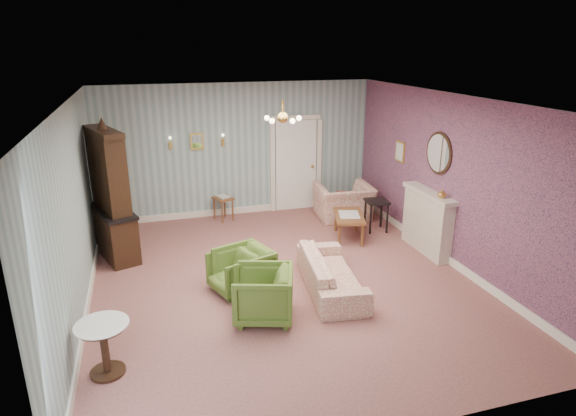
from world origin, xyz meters
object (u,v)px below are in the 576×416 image
object	(u,v)px
olive_chair_b	(244,268)
coffee_table	(349,226)
dresser	(109,191)
fireplace	(427,222)
pedestal_table	(105,349)
olive_chair_a	(263,292)
wingback_chair	(344,196)
sofa_chintz	(331,267)
olive_chair_c	(234,271)
side_table_black	(376,216)

from	to	relation	value
olive_chair_b	coffee_table	world-z (taller)	olive_chair_b
dresser	fireplace	distance (m)	5.74
coffee_table	pedestal_table	distance (m)	5.35
olive_chair_a	wingback_chair	bearing A→B (deg)	160.37
wingback_chair	coffee_table	size ratio (longest dim) A/B	1.19
olive_chair_b	sofa_chintz	xyz separation A→B (m)	(1.32, -0.32, -0.01)
olive_chair_c	sofa_chintz	xyz separation A→B (m)	(1.46, -0.37, 0.04)
olive_chair_c	dresser	xyz separation A→B (m)	(-1.82, 1.98, 0.88)
coffee_table	side_table_black	bearing A→B (deg)	17.98
sofa_chintz	dresser	distance (m)	4.13
fireplace	side_table_black	size ratio (longest dim) A/B	2.13
olive_chair_b	coffee_table	distance (m)	2.87
olive_chair_c	olive_chair_b	bearing A→B (deg)	51.79
sofa_chintz	fireplace	xyz separation A→B (m)	(2.22, 0.90, 0.20)
olive_chair_c	side_table_black	bearing A→B (deg)	98.45
coffee_table	side_table_black	distance (m)	0.75
dresser	pedestal_table	bearing A→B (deg)	-108.71
pedestal_table	dresser	bearing A→B (deg)	90.12
olive_chair_b	olive_chair_a	bearing A→B (deg)	-12.94
olive_chair_a	pedestal_table	distance (m)	2.16
olive_chair_c	coffee_table	size ratio (longest dim) A/B	0.69
olive_chair_c	sofa_chintz	size ratio (longest dim) A/B	0.35
olive_chair_c	dresser	world-z (taller)	dresser
olive_chair_a	olive_chair_b	bearing A→B (deg)	-156.29
fireplace	side_table_black	world-z (taller)	fireplace
dresser	olive_chair_a	bearing A→B (deg)	-73.39
olive_chair_b	sofa_chintz	bearing A→B (deg)	57.21
wingback_chair	coffee_table	distance (m)	1.19
pedestal_table	olive_chair_a	bearing A→B (deg)	17.95
olive_chair_b	sofa_chintz	distance (m)	1.36
wingback_chair	dresser	xyz separation A→B (m)	(-4.74, -0.62, 0.71)
fireplace	olive_chair_c	bearing A→B (deg)	-171.96
side_table_black	olive_chair_c	bearing A→B (deg)	-152.18
olive_chair_b	side_table_black	world-z (taller)	olive_chair_b
olive_chair_a	fireplace	world-z (taller)	fireplace
olive_chair_c	pedestal_table	xyz separation A→B (m)	(-1.82, -1.58, -0.01)
olive_chair_b	pedestal_table	size ratio (longest dim) A/B	1.16
sofa_chintz	wingback_chair	bearing A→B (deg)	-18.64
fireplace	pedestal_table	xyz separation A→B (m)	(-5.50, -2.10, -0.25)
olive_chair_c	side_table_black	world-z (taller)	olive_chair_c
wingback_chair	coffee_table	world-z (taller)	wingback_chair
dresser	pedestal_table	xyz separation A→B (m)	(0.01, -3.56, -0.89)
olive_chair_c	pedestal_table	bearing A→B (deg)	-68.35
fireplace	side_table_black	xyz separation A→B (m)	(-0.42, 1.21, -0.25)
wingback_chair	fireplace	size ratio (longest dim) A/B	0.84
dresser	pedestal_table	size ratio (longest dim) A/B	3.66
olive_chair_c	fireplace	world-z (taller)	fireplace
fireplace	wingback_chair	bearing A→B (deg)	110.29
olive_chair_c	dresser	size ratio (longest dim) A/B	0.28
olive_chair_b	dresser	size ratio (longest dim) A/B	0.32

